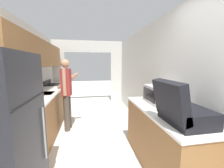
{
  "coord_description": "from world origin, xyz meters",
  "views": [
    {
      "loc": [
        -0.05,
        -0.83,
        1.61
      ],
      "look_at": [
        0.68,
        3.22,
        0.99
      ],
      "focal_mm": 22.0,
      "sensor_mm": 36.0,
      "label": 1
    }
  ],
  "objects_px": {
    "microwave": "(159,94)",
    "range_oven": "(58,98)",
    "suitcase": "(181,110)",
    "person": "(67,93)"
  },
  "relations": [
    {
      "from": "microwave",
      "to": "range_oven",
      "type": "bearing_deg",
      "value": 130.82
    },
    {
      "from": "range_oven",
      "to": "suitcase",
      "type": "distance_m",
      "value": 4.0
    },
    {
      "from": "suitcase",
      "to": "microwave",
      "type": "distance_m",
      "value": 0.84
    },
    {
      "from": "microwave",
      "to": "suitcase",
      "type": "bearing_deg",
      "value": -102.35
    },
    {
      "from": "suitcase",
      "to": "microwave",
      "type": "height_order",
      "value": "suitcase"
    },
    {
      "from": "person",
      "to": "suitcase",
      "type": "bearing_deg",
      "value": -134.94
    },
    {
      "from": "range_oven",
      "to": "microwave",
      "type": "distance_m",
      "value": 3.45
    },
    {
      "from": "range_oven",
      "to": "person",
      "type": "bearing_deg",
      "value": -69.77
    },
    {
      "from": "suitcase",
      "to": "microwave",
      "type": "xyz_separation_m",
      "value": [
        0.18,
        0.82,
        -0.01
      ]
    },
    {
      "from": "microwave",
      "to": "person",
      "type": "bearing_deg",
      "value": 145.04
    }
  ]
}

